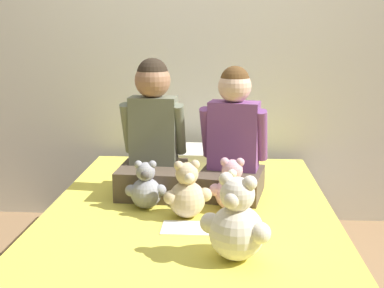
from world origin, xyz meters
TOP-DOWN VIEW (x-y plane):
  - wall_behind_bed at (0.00, 1.15)m, footprint 8.00×0.06m
  - bed at (0.00, 0.00)m, footprint 1.38×2.03m
  - child_on_left at (-0.21, 0.31)m, footprint 0.35×0.36m
  - child_on_right at (0.21, 0.31)m, footprint 0.38×0.39m
  - teddy_bear_held_by_left_child at (-0.21, 0.06)m, footprint 0.20×0.15m
  - teddy_bear_held_by_right_child at (0.20, 0.07)m, footprint 0.21×0.16m
  - teddy_bear_between_children at (-0.00, -0.04)m, footprint 0.22×0.17m
  - teddy_bear_at_foot_of_bed at (0.21, -0.44)m, footprint 0.26×0.21m
  - pillow_at_headboard at (0.00, 0.81)m, footprint 0.53×0.34m
  - sign_card at (-0.00, -0.17)m, footprint 0.21×0.15m

SIDE VIEW (x-z plane):
  - bed at x=0.00m, z-range 0.00..0.47m
  - sign_card at x=0.00m, z-range 0.47..0.47m
  - pillow_at_headboard at x=0.00m, z-range 0.47..0.58m
  - teddy_bear_held_by_left_child at x=-0.21m, z-range 0.45..0.68m
  - teddy_bear_held_by_right_child at x=0.20m, z-range 0.45..0.70m
  - teddy_bear_between_children at x=0.00m, z-range 0.45..0.71m
  - teddy_bear_at_foot_of_bed at x=0.21m, z-range 0.44..0.77m
  - child_on_right at x=0.21m, z-range 0.41..1.07m
  - child_on_left at x=-0.21m, z-range 0.41..1.11m
  - wall_behind_bed at x=0.00m, z-range 0.00..2.50m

